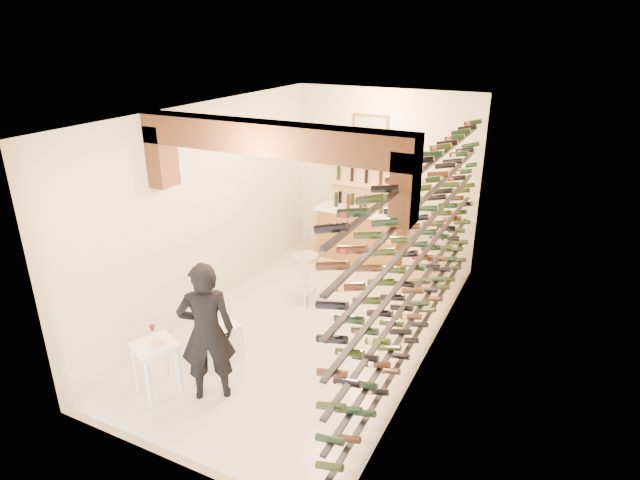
# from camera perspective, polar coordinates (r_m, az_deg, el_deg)

# --- Properties ---
(ground) EXTENTS (6.00, 6.00, 0.00)m
(ground) POSITION_cam_1_polar(r_m,az_deg,el_deg) (8.06, -0.96, -9.32)
(ground) COLOR beige
(ground) RESTS_ON ground
(room_shell) EXTENTS (3.52, 6.02, 3.21)m
(room_shell) POSITION_cam_1_polar(r_m,az_deg,el_deg) (6.93, -2.07, 5.74)
(room_shell) COLOR beige
(room_shell) RESTS_ON ground
(wine_rack) EXTENTS (0.32, 5.70, 2.56)m
(wine_rack) POSITION_cam_1_polar(r_m,az_deg,el_deg) (6.86, 10.40, -1.06)
(wine_rack) COLOR black
(wine_rack) RESTS_ON ground
(back_counter) EXTENTS (1.70, 0.62, 1.29)m
(back_counter) POSITION_cam_1_polar(r_m,az_deg,el_deg) (10.11, 4.41, 0.72)
(back_counter) COLOR olive
(back_counter) RESTS_ON ground
(back_shelving) EXTENTS (1.40, 0.31, 2.73)m
(back_shelving) POSITION_cam_1_polar(r_m,az_deg,el_deg) (10.11, 5.03, 4.53)
(back_shelving) COLOR tan
(back_shelving) RESTS_ON ground
(tasting_table) EXTENTS (0.62, 0.62, 0.83)m
(tasting_table) POSITION_cam_1_polar(r_m,az_deg,el_deg) (6.77, -17.34, -11.53)
(tasting_table) COLOR white
(tasting_table) RESTS_ON ground
(white_stool) EXTENTS (0.50, 0.50, 0.50)m
(white_stool) POSITION_cam_1_polar(r_m,az_deg,el_deg) (7.39, -10.42, -10.65)
(white_stool) COLOR white
(white_stool) RESTS_ON ground
(person) EXTENTS (0.77, 0.73, 1.78)m
(person) POSITION_cam_1_polar(r_m,az_deg,el_deg) (6.39, -12.13, -9.67)
(person) COLOR black
(person) RESTS_ON ground
(chrome_barstool) EXTENTS (0.44, 0.44, 0.85)m
(chrome_barstool) POSITION_cam_1_polar(r_m,az_deg,el_deg) (8.49, -1.56, -3.83)
(chrome_barstool) COLOR silver
(chrome_barstool) RESTS_ON ground
(crate_lower) EXTENTS (0.54, 0.44, 0.28)m
(crate_lower) POSITION_cam_1_polar(r_m,az_deg,el_deg) (9.49, 10.70, -3.67)
(crate_lower) COLOR #DBB078
(crate_lower) RESTS_ON ground
(crate_upper) EXTENTS (0.59, 0.47, 0.30)m
(crate_upper) POSITION_cam_1_polar(r_m,az_deg,el_deg) (9.37, 10.82, -2.08)
(crate_upper) COLOR #DBB078
(crate_upper) RESTS_ON crate_lower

